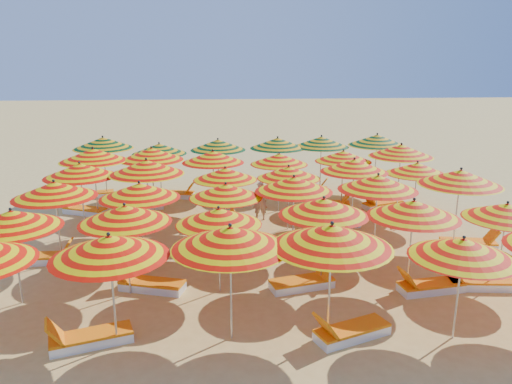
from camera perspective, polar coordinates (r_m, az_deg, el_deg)
ground at (r=16.69m, az=0.14°, el=-5.76°), size 120.00×120.00×0.00m
umbrella_1 at (r=10.55m, az=-16.42°, el=-6.00°), size 2.51×2.51×2.56m
umbrella_2 at (r=10.38m, az=-2.96°, el=-5.26°), size 2.55×2.55×2.65m
umbrella_3 at (r=10.42m, az=8.65°, el=-5.02°), size 3.14×3.14×2.71m
umbrella_4 at (r=11.32m, az=22.57°, el=-5.97°), size 2.80×2.80×2.38m
umbrella_6 at (r=13.31m, az=-26.15°, el=-2.84°), size 2.46×2.46×2.49m
umbrella_7 at (r=12.87m, az=-14.76°, el=-2.47°), size 2.47×2.47×2.46m
umbrella_8 at (r=12.66m, az=-4.29°, el=-2.81°), size 2.63×2.63×2.34m
umbrella_9 at (r=13.03m, az=7.75°, el=-1.70°), size 3.02×3.02×2.51m
umbrella_10 at (r=13.34m, az=17.56°, el=-1.86°), size 2.83×2.83×2.51m
umbrella_11 at (r=14.52m, az=26.74°, el=-1.99°), size 2.68×2.68×2.36m
umbrella_12 at (r=15.55m, az=-22.05°, el=0.24°), size 2.51×2.51×2.56m
umbrella_13 at (r=14.91m, az=-13.17°, el=0.15°), size 2.50×2.50×2.50m
umbrella_14 at (r=14.97m, az=-3.48°, el=0.10°), size 2.90×2.90×2.36m
umbrella_15 at (r=15.20m, az=4.35°, el=0.89°), size 3.14×3.14×2.53m
umbrella_16 at (r=15.60m, az=13.76°, el=1.04°), size 2.87×2.87×2.58m
umbrella_17 at (r=16.60m, az=22.32°, el=1.55°), size 2.82×2.82×2.70m
umbrella_18 at (r=17.84m, az=-19.49°, el=2.35°), size 3.04×3.04×2.58m
umbrella_19 at (r=17.26m, az=-12.41°, el=2.79°), size 3.01×3.01×2.69m
umbrella_20 at (r=17.21m, az=-3.54°, el=2.06°), size 2.72×2.72×2.35m
umbrella_21 at (r=17.41m, az=3.76°, el=2.24°), size 2.82×2.82×2.36m
umbrella_22 at (r=18.02m, az=11.16°, el=2.97°), size 2.79×2.79×2.55m
umbrella_23 at (r=18.86m, az=17.94°, el=2.57°), size 2.65×2.65×2.38m
umbrella_24 at (r=19.88m, az=-18.11°, el=4.04°), size 3.01×3.01×2.71m
umbrella_25 at (r=19.80m, az=-11.85°, el=4.26°), size 2.73×2.73×2.65m
umbrella_26 at (r=19.35m, az=-4.94°, el=4.02°), size 3.20×3.20×2.55m
umbrella_27 at (r=19.54m, az=2.65°, el=3.78°), size 2.93×2.93×2.40m
umbrella_28 at (r=20.36m, az=9.95°, el=4.05°), size 2.81×2.81×2.41m
umbrella_29 at (r=20.65m, az=16.24°, el=4.56°), size 3.10×3.10×2.71m
umbrella_30 at (r=22.53m, az=-17.08°, el=5.38°), size 3.33×3.33×2.73m
umbrella_31 at (r=21.79m, az=-11.00°, el=4.87°), size 2.41×2.41×2.48m
umbrella_32 at (r=21.95m, az=-4.37°, el=5.40°), size 3.00×3.00×2.57m
umbrella_33 at (r=22.14m, az=2.49°, el=5.60°), size 2.77×2.77×2.61m
umbrella_34 at (r=22.54m, az=7.48°, el=5.71°), size 2.64×2.64×2.64m
umbrella_35 at (r=22.98m, az=13.66°, el=5.79°), size 3.35×3.35×2.73m
lounger_0 at (r=11.64m, az=-18.54°, el=-15.56°), size 1.83×1.07×0.69m
lounger_1 at (r=11.50m, az=10.73°, el=-15.41°), size 1.82×1.17×0.69m
lounger_3 at (r=13.68m, az=-11.95°, el=-10.29°), size 1.83×1.08×0.69m
lounger_4 at (r=13.55m, az=5.44°, el=-10.26°), size 1.82×0.97×0.69m
lounger_5 at (r=14.04m, az=19.19°, el=-10.14°), size 1.80×0.82×0.69m
lounger_6 at (r=14.74m, az=24.12°, el=-9.42°), size 1.79×0.76×0.69m
lounger_7 at (r=16.32m, az=-23.03°, el=-6.95°), size 1.74×0.60×0.69m
lounger_8 at (r=15.44m, az=-14.69°, el=-7.44°), size 1.82×0.98×0.69m
lounger_9 at (r=15.70m, az=2.07°, el=-6.55°), size 1.83×1.16×0.69m
lounger_10 at (r=16.25m, az=11.04°, el=-6.07°), size 1.79×0.78×0.69m
lounger_11 at (r=17.56m, az=23.22°, el=-5.43°), size 1.81×0.90×0.69m
lounger_12 at (r=17.98m, az=-5.07°, el=-3.75°), size 1.79×0.78×0.69m
lounger_13 at (r=18.46m, az=8.99°, el=-3.38°), size 1.76×0.67×0.69m
lounger_14 at (r=19.48m, az=18.94°, el=-3.05°), size 1.83×1.12×0.69m
lounger_15 at (r=20.76m, az=-19.07°, el=-1.96°), size 1.82×1.23×0.69m
lounger_16 at (r=20.55m, az=-13.12°, el=-1.68°), size 1.82×1.25×0.69m
lounger_17 at (r=20.65m, az=8.39°, el=-1.37°), size 1.81×0.90×0.69m
lounger_18 at (r=21.03m, az=14.19°, el=-1.36°), size 1.83×1.13×0.69m
lounger_19 at (r=23.02m, az=-18.16°, el=-0.25°), size 1.82×0.95×0.69m
lounger_20 at (r=22.20m, az=-9.20°, el=-0.23°), size 1.82×0.93×0.69m
lounger_21 at (r=22.82m, az=3.86°, el=0.35°), size 1.82×1.24×0.69m
lounger_22 at (r=22.92m, az=6.05°, el=0.37°), size 1.82×1.18×0.69m
beachgoer_a at (r=18.75m, az=0.46°, el=-1.01°), size 0.56×0.38×1.48m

